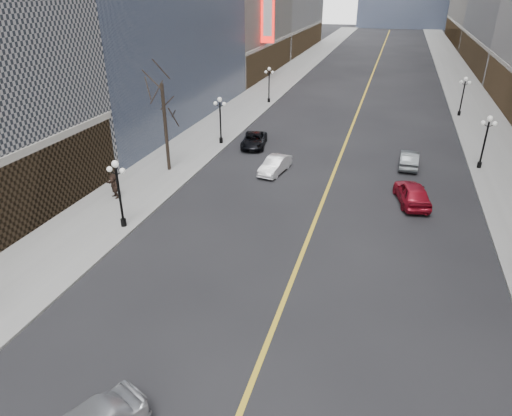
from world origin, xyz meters
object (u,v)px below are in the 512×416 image
Objects in this scene: streetlamp_east_3 at (463,92)px; car_sb_far at (409,159)px; streetlamp_west_3 at (269,81)px; car_sb_mid at (412,193)px; car_nb_far at (254,140)px; car_nb_mid at (275,165)px; streetlamp_east_2 at (486,137)px; streetlamp_west_1 at (118,187)px; streetlamp_west_2 at (220,115)px.

streetlamp_east_3 reaches higher than car_sb_far.
car_sb_mid is (17.97, -26.75, -2.08)m from streetlamp_west_3.
car_sb_mid is at bearing -101.88° from streetlamp_east_3.
car_nb_far is 0.99× the size of car_sb_mid.
streetlamp_east_2 is at bearing 28.57° from car_nb_mid.
car_nb_mid is (7.01, -23.81, -2.22)m from streetlamp_west_3.
streetlamp_west_1 is 1.00× the size of streetlamp_west_2.
streetlamp_east_2 is 20.40m from car_nb_far.
car_sb_mid is at bearing -5.74° from car_nb_mid.
streetlamp_east_3 is 29.11m from car_nb_mid.
streetlamp_east_2 is 1.05× the size of car_sb_far.
streetlamp_west_3 is at bearing 180.00° from streetlamp_east_3.
streetlamp_east_3 is at bearing 64.40° from car_nb_mid.
streetlamp_east_3 is 1.00× the size of streetlamp_west_1.
streetlamp_west_2 is at bearing 175.10° from car_nb_far.
streetlamp_west_2 reaches higher than car_nb_mid.
streetlamp_west_2 is (-23.60, 0.00, 0.00)m from streetlamp_east_2.
streetlamp_west_3 is 1.05× the size of car_sb_far.
car_nb_far is 17.19m from car_sb_mid.
streetlamp_west_1 is 24.61m from car_sb_far.
streetlamp_west_2 reaches higher than car_nb_far.
streetlamp_east_2 and streetlamp_west_3 have the same top height.
streetlamp_west_2 is 1.09× the size of car_nb_mid.
streetlamp_east_2 reaches higher than car_sb_far.
streetlamp_east_2 is at bearing -135.48° from car_sb_mid.
car_nb_far is at bearing 179.27° from streetlamp_east_2.
car_nb_far is at bearing 79.67° from streetlamp_west_1.
streetlamp_west_1 reaches higher than car_nb_mid.
car_nb_far is (3.33, -17.74, -2.24)m from streetlamp_west_3.
streetlamp_east_2 is 0.95× the size of car_nb_far.
streetlamp_east_3 and streetlamp_west_2 have the same top height.
streetlamp_west_3 reaches higher than car_nb_mid.
streetlamp_west_1 is 1.05× the size of car_sb_far.
car_nb_mid is at bearing 24.50° from car_sb_far.
streetlamp_east_3 is at bearing 37.33° from streetlamp_west_2.
streetlamp_west_3 is (0.00, 18.00, 0.00)m from streetlamp_west_2.
streetlamp_west_2 is at bearing -142.67° from streetlamp_east_3.
car_nb_far is (-20.27, -17.74, -2.24)m from streetlamp_east_3.
streetlamp_east_3 is at bearing -105.80° from car_sb_far.
car_nb_mid is 11.35m from car_sb_mid.
streetlamp_east_2 and streetlamp_west_1 have the same top height.
car_nb_far is at bearing -44.33° from car_sb_mid.
streetlamp_east_3 reaches higher than car_sb_mid.
streetlamp_west_3 is at bearing 91.30° from car_nb_far.
car_sb_far is (10.78, 4.67, 0.03)m from car_nb_mid.
car_nb_mid is at bearing -68.11° from car_nb_far.
streetlamp_west_2 and streetlamp_west_3 have the same top height.
streetlamp_east_3 is at bearing 56.75° from streetlamp_west_1.
streetlamp_east_3 is 27.03m from car_nb_far.
streetlamp_west_1 reaches higher than car_sb_far.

